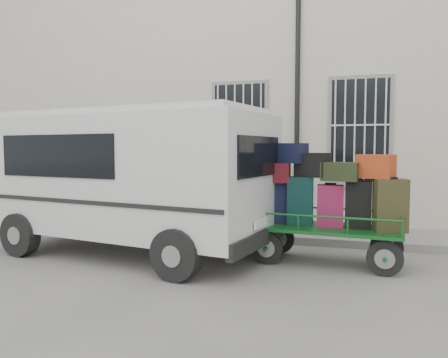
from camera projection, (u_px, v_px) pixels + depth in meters
ground at (216, 257)px, 7.45m from camera, size 80.00×80.00×0.00m
building at (276, 109)px, 12.48m from camera, size 24.00×5.15×6.00m
sidewalk at (248, 230)px, 9.54m from camera, size 24.00×1.70×0.15m
luggage_cart at (326, 202)px, 6.99m from camera, size 2.76×1.25×1.94m
van at (130, 173)px, 7.64m from camera, size 5.22×2.88×2.50m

